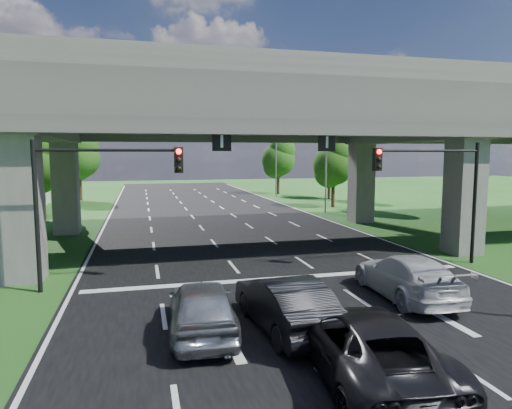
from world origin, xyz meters
name	(u,v)px	position (x,y,z in m)	size (l,w,h in m)	color
ground	(314,304)	(0.00, 0.00, 0.00)	(160.00, 160.00, 0.00)	#1C4917
road	(250,249)	(0.00, 10.00, 0.01)	(18.00, 120.00, 0.03)	black
overpass	(243,112)	(0.00, 12.00, 7.92)	(80.00, 15.00, 10.00)	#3D3A37
signal_right	(438,180)	(7.82, 3.94, 4.19)	(5.76, 0.54, 6.00)	black
signal_left	(94,186)	(-7.82, 3.94, 4.19)	(5.76, 0.54, 6.00)	black
streetlight_far	(322,149)	(10.10, 24.00, 5.85)	(3.38, 0.25, 10.00)	gray
streetlight_beyond	(273,151)	(10.10, 40.00, 5.85)	(3.38, 0.25, 10.00)	gray
tree_left_near	(42,161)	(-13.95, 26.00, 4.82)	(4.50, 4.50, 7.80)	black
tree_left_mid	(26,167)	(-16.95, 34.00, 4.17)	(3.91, 3.90, 6.76)	black
tree_left_far	(80,156)	(-12.95, 42.00, 5.14)	(4.80, 4.80, 8.32)	black
tree_right_near	(334,163)	(13.05, 28.00, 4.50)	(4.20, 4.20, 7.28)	black
tree_right_mid	(330,164)	(16.05, 36.00, 4.17)	(3.91, 3.90, 6.76)	black
tree_right_far	(279,158)	(12.05, 44.00, 4.82)	(4.50, 4.50, 7.80)	black
car_silver	(202,307)	(-4.32, -1.79, 0.86)	(1.96, 4.86, 1.66)	#96999D
car_dark	(285,303)	(-1.80, -2.13, 0.87)	(1.78, 5.10, 1.68)	black
car_white	(406,276)	(3.64, -0.18, 0.84)	(2.27, 5.58, 1.62)	#BDBDBD
car_trailing	(367,345)	(-0.78, -5.49, 0.84)	(2.70, 5.85, 1.63)	black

